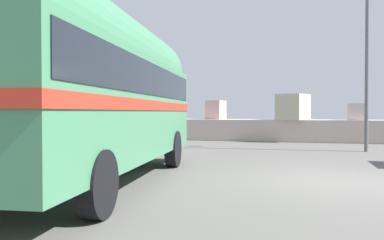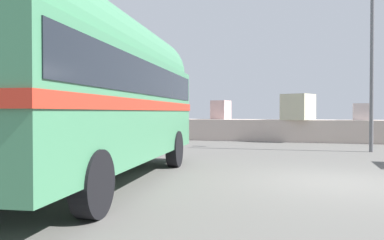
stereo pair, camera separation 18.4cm
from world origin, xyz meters
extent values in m
cube|color=#575552|center=(0.00, 0.00, 0.01)|extent=(32.00, 26.00, 0.02)
cube|color=#B9A89E|center=(0.00, 11.80, 0.55)|extent=(31.36, 1.80, 1.10)
sphere|color=#B4A3AB|center=(-13.04, 11.91, 1.75)|extent=(1.29, 1.29, 1.29)
cube|color=#C5A893|center=(-8.86, 11.66, 1.55)|extent=(1.21, 1.20, 0.90)
cube|color=#C89F9B|center=(-5.28, 12.06, 1.60)|extent=(0.98, 1.13, 1.00)
cube|color=#B3AF93|center=(-1.25, 11.34, 1.73)|extent=(1.70, 1.77, 1.26)
cube|color=#C1AFAE|center=(1.68, 11.62, 1.50)|extent=(0.83, 0.70, 0.80)
cylinder|color=black|center=(-6.29, 0.96, 0.50)|extent=(0.39, 0.99, 0.96)
cylinder|color=black|center=(-4.10, 1.23, 0.50)|extent=(0.39, 0.99, 0.96)
cylinder|color=black|center=(-3.48, -3.94, 0.50)|extent=(0.39, 0.99, 0.96)
cube|color=#3F7D56|center=(-4.88, -1.49, 1.57)|extent=(3.39, 8.63, 2.10)
cylinder|color=#3F7D56|center=(-4.88, -1.49, 2.62)|extent=(3.15, 8.27, 2.20)
cube|color=#B72E1D|center=(-4.88, -1.49, 1.63)|extent=(3.45, 8.72, 0.20)
cube|color=black|center=(-4.88, -1.49, 2.15)|extent=(3.38, 8.30, 0.64)
cube|color=silver|center=(-5.40, 2.75, 0.70)|extent=(2.28, 0.43, 0.28)
cylinder|color=black|center=(-9.26, 1.31, 0.50)|extent=(0.30, 0.97, 0.96)
cube|color=silver|center=(-10.39, 2.95, 0.70)|extent=(2.28, 0.20, 0.28)
cylinder|color=#5B5B60|center=(1.50, 7.08, 3.52)|extent=(0.14, 0.14, 7.05)
camera|label=1|loc=(-0.76, -8.81, 1.49)|focal=37.12mm
camera|label=2|loc=(-0.58, -8.75, 1.49)|focal=37.12mm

